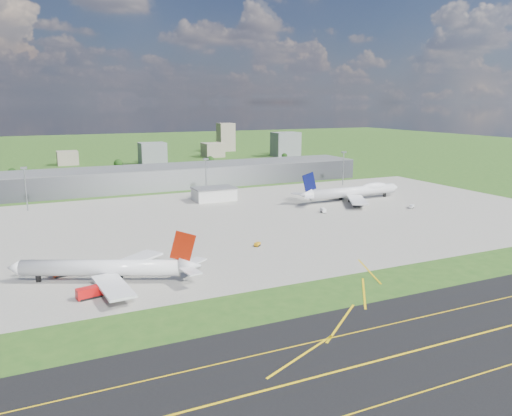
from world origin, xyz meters
name	(u,v)px	position (x,y,z in m)	size (l,w,h in m)	color
ground	(178,189)	(0.00, 150.00, 0.00)	(1400.00, 1400.00, 0.00)	#28531A
taxiway	(452,341)	(0.00, -110.00, 0.03)	(1400.00, 60.00, 0.06)	black
apron	(252,220)	(10.00, 40.00, 0.04)	(360.00, 190.00, 0.08)	gray
terminal	(172,177)	(0.00, 165.00, 7.50)	(300.00, 42.00, 15.00)	gray
ops_building	(214,194)	(10.00, 100.00, 4.00)	(26.00, 16.00, 8.00)	silver
mast_west	(25,181)	(-100.00, 115.00, 17.71)	(3.50, 2.00, 25.90)	gray
mast_center	(206,170)	(10.00, 115.00, 17.71)	(3.50, 2.00, 25.90)	gray
mast_east	(344,162)	(120.00, 115.00, 17.71)	(3.50, 2.00, 25.90)	gray
airliner_red_twin	(108,268)	(-75.63, -25.68, 4.99)	(64.28, 48.42, 18.72)	silver
airliner_blue_quad	(353,192)	(91.97, 62.47, 5.70)	(78.47, 61.59, 20.51)	silver
fire_truck	(90,293)	(-83.46, -38.62, 1.83)	(8.76, 4.76, 3.67)	red
crash_tender	(61,273)	(-90.51, -12.74, 1.42)	(5.73, 3.54, 2.84)	#BA340D
tug_yellow	(257,245)	(-9.18, -7.51, 0.86)	(3.64, 3.47, 1.63)	orange
van_white_near	(323,211)	(54.23, 38.71, 1.24)	(3.25, 5.17, 2.46)	white
van_white_far	(412,207)	(108.33, 26.46, 1.12)	(4.57, 3.87, 2.20)	silver
bldg_cw	(68,158)	(-60.00, 340.00, 7.00)	(20.00, 18.00, 14.00)	gray
bldg_c	(153,153)	(20.00, 310.00, 11.00)	(26.00, 20.00, 22.00)	slate
bldg_ce	(213,150)	(100.00, 350.00, 8.00)	(22.00, 24.00, 16.00)	gray
bldg_e	(286,144)	(180.00, 320.00, 14.00)	(30.00, 22.00, 28.00)	slate
bldg_tall_e	(226,137)	(140.00, 410.00, 18.00)	(20.00, 18.00, 36.00)	gray
tree_w	(12,172)	(-110.00, 265.00, 4.86)	(6.75, 6.75, 8.25)	#382314
tree_c	(118,163)	(-20.00, 280.00, 5.84)	(8.10, 8.10, 9.90)	#382314
tree_e	(210,160)	(70.00, 275.00, 5.51)	(7.65, 7.65, 9.35)	#382314
tree_far_e	(284,156)	(160.00, 285.00, 4.53)	(6.30, 6.30, 7.70)	#382314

